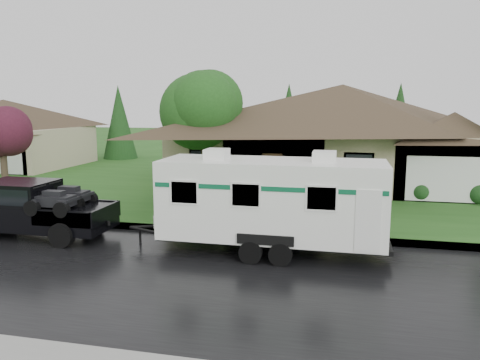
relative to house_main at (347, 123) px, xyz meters
name	(u,v)px	position (x,y,z in m)	size (l,w,h in m)	color
ground	(267,258)	(-2.29, -13.84, -3.59)	(140.00, 140.00, 0.00)	#225119
road	(255,281)	(-2.29, -15.84, -3.59)	(140.00, 8.00, 0.01)	black
curb	(277,235)	(-2.29, -11.59, -3.52)	(140.00, 0.50, 0.15)	gray
lawn	(307,179)	(-2.29, 1.16, -3.52)	(140.00, 26.00, 0.15)	#225119
house_main	(347,123)	(0.00, 0.00, 0.00)	(19.44, 10.80, 6.90)	#9A8D68
house_far	(7,127)	(-24.07, 2.02, -0.62)	(10.80, 8.64, 5.80)	#C1B390
tree_left_green	(205,108)	(-6.73, -5.63, 0.89)	(3.77, 3.77, 6.25)	#382B1E
tree_red	(1,132)	(-17.46, -6.54, -0.36)	(2.69, 2.69, 4.44)	#382B1E
shrub_row	(339,187)	(-0.29, -4.54, -2.94)	(13.60, 1.00, 1.00)	#143814
pickup_truck	(27,207)	(-11.05, -13.32, -2.53)	(5.93, 2.25, 1.98)	black
travel_trailer	(272,199)	(-2.24, -13.32, -1.85)	(7.31, 2.57, 3.28)	white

